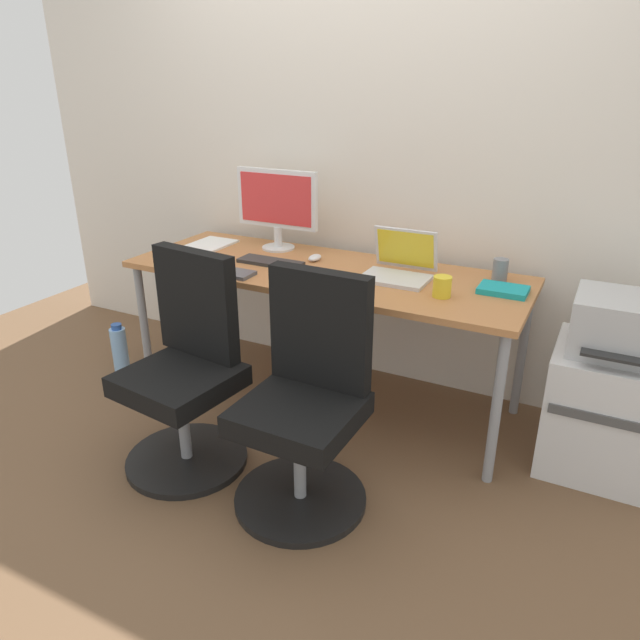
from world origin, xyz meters
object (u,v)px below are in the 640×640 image
at_px(office_chair_right, 307,405).
at_px(printer, 622,326).
at_px(side_cabinet, 604,410).
at_px(desktop_monitor, 277,204).
at_px(office_chair_left, 187,372).
at_px(water_bottle_on_floor, 120,350).
at_px(open_laptop, 399,266).
at_px(coffee_mug, 442,287).

bearing_deg(office_chair_right, printer, 35.95).
height_order(side_cabinet, desktop_monitor, desktop_monitor).
height_order(printer, desktop_monitor, desktop_monitor).
bearing_deg(office_chair_left, water_bottle_on_floor, 153.16).
bearing_deg(printer, side_cabinet, 90.00).
bearing_deg(desktop_monitor, water_bottle_on_floor, -147.17).
xyz_separation_m(printer, open_laptop, (-0.97, 0.02, 0.11)).
bearing_deg(printer, office_chair_right, -144.05).
bearing_deg(office_chair_left, printer, 24.93).
distance_m(side_cabinet, printer, 0.40).
bearing_deg(printer, open_laptop, 178.59).
bearing_deg(office_chair_left, office_chair_right, 0.05).
distance_m(side_cabinet, water_bottle_on_floor, 2.55).
height_order(office_chair_left, printer, office_chair_left).
relative_size(desktop_monitor, open_laptop, 1.55).
distance_m(water_bottle_on_floor, desktop_monitor, 1.25).
bearing_deg(printer, desktop_monitor, 173.81).
bearing_deg(office_chair_right, water_bottle_on_floor, 163.15).
bearing_deg(water_bottle_on_floor, desktop_monitor, 32.83).
relative_size(office_chair_left, side_cabinet, 1.69).
bearing_deg(coffee_mug, open_laptop, 146.51).
relative_size(water_bottle_on_floor, open_laptop, 1.00).
relative_size(office_chair_right, coffee_mug, 10.22).
relative_size(water_bottle_on_floor, coffee_mug, 3.37).
height_order(office_chair_left, water_bottle_on_floor, office_chair_left).
xyz_separation_m(office_chair_right, desktop_monitor, (-0.69, 0.95, 0.55)).
relative_size(side_cabinet, coffee_mug, 6.04).
distance_m(desktop_monitor, open_laptop, 0.81).
bearing_deg(side_cabinet, water_bottle_on_floor, -172.82).
bearing_deg(office_chair_right, office_chair_left, -179.95).
distance_m(office_chair_right, desktop_monitor, 1.30).
bearing_deg(open_laptop, office_chair_right, -95.69).
distance_m(office_chair_left, desktop_monitor, 1.11).
distance_m(office_chair_right, water_bottle_on_floor, 1.57).
height_order(office_chair_left, desktop_monitor, desktop_monitor).
xyz_separation_m(office_chair_left, office_chair_right, (0.59, 0.00, 0.00)).
xyz_separation_m(office_chair_left, coffee_mug, (0.93, 0.62, 0.35)).
height_order(office_chair_left, office_chair_right, same).
relative_size(side_cabinet, desktop_monitor, 1.16).
bearing_deg(open_laptop, side_cabinet, -1.36).
relative_size(printer, water_bottle_on_floor, 1.29).
bearing_deg(water_bottle_on_floor, office_chair_left, -26.84).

